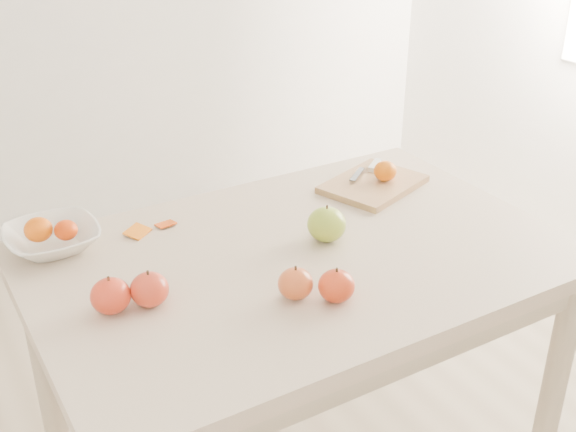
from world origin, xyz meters
TOP-DOWN VIEW (x-y plane):
  - table at (0.00, 0.00)m, footprint 1.20×0.80m
  - cutting_board at (0.36, 0.20)m, footprint 0.32×0.27m
  - board_tangerine at (0.39, 0.19)m, footprint 0.06×0.06m
  - fruit_bowl at (-0.48, 0.30)m, footprint 0.21×0.21m
  - bowl_tangerine_near at (-0.50, 0.31)m, footprint 0.06×0.06m
  - bowl_tangerine_far at (-0.45, 0.29)m, footprint 0.05×0.05m
  - orange_peel_a at (-0.29, 0.27)m, footprint 0.07×0.07m
  - orange_peel_b at (-0.21, 0.28)m, footprint 0.05×0.04m
  - paring_knife at (0.40, 0.27)m, footprint 0.16×0.09m
  - apple_green at (0.08, 0.02)m, footprint 0.09×0.09m
  - apple_red_d at (-0.37, -0.03)m, footprint 0.08×0.08m
  - apple_red_e at (-0.04, -0.21)m, footprint 0.08×0.08m
  - apple_red_b at (-0.44, -0.01)m, footprint 0.08×0.08m
  - apple_red_c at (-0.10, -0.16)m, footprint 0.07×0.07m

SIDE VIEW (x-z plane):
  - table at x=0.00m, z-range 0.28..1.03m
  - orange_peel_a at x=-0.29m, z-range 0.75..0.76m
  - orange_peel_b at x=-0.21m, z-range 0.75..0.76m
  - cutting_board at x=0.36m, z-range 0.75..0.77m
  - paring_knife at x=0.40m, z-range 0.77..0.78m
  - fruit_bowl at x=-0.48m, z-range 0.75..0.80m
  - apple_red_c at x=-0.10m, z-range 0.75..0.82m
  - apple_red_e at x=-0.04m, z-range 0.75..0.82m
  - apple_red_d at x=-0.37m, z-range 0.75..0.82m
  - apple_red_b at x=-0.44m, z-range 0.75..0.82m
  - apple_green at x=0.08m, z-range 0.75..0.83m
  - board_tangerine at x=0.39m, z-range 0.77..0.82m
  - bowl_tangerine_far at x=-0.45m, z-range 0.77..0.82m
  - bowl_tangerine_near at x=-0.50m, z-range 0.77..0.83m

